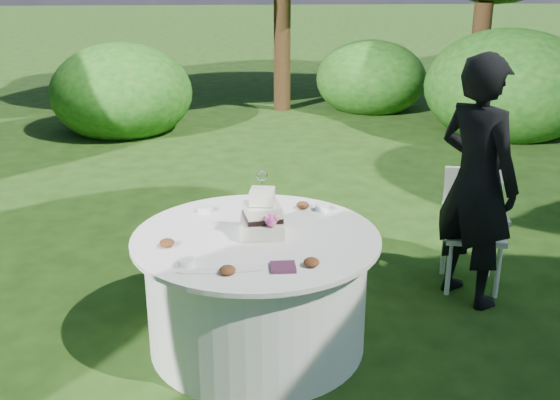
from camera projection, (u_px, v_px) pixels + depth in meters
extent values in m
plane|color=#1A350E|center=(258.00, 342.00, 4.35)|extent=(80.00, 80.00, 0.00)
cube|color=#4B203C|center=(283.00, 267.00, 3.64)|extent=(0.14, 0.14, 0.02)
ellipsoid|color=silver|center=(220.00, 270.00, 3.60)|extent=(0.48, 0.07, 0.01)
imported|color=black|center=(477.00, 182.00, 4.64)|extent=(0.71, 0.80, 1.83)
cylinder|color=white|center=(257.00, 292.00, 4.23)|extent=(1.40, 1.40, 0.74)
cylinder|color=white|center=(256.00, 237.00, 4.10)|extent=(1.56, 1.56, 0.03)
cube|color=beige|center=(262.00, 226.00, 4.09)|extent=(0.29, 0.29, 0.09)
cube|color=silver|center=(262.00, 212.00, 4.06)|extent=(0.24, 0.24, 0.09)
cube|color=silver|center=(262.00, 196.00, 4.03)|extent=(0.17, 0.17, 0.09)
cube|color=black|center=(262.00, 217.00, 4.07)|extent=(0.25, 0.25, 0.03)
sphere|color=#ED45AC|center=(271.00, 220.00, 3.96)|extent=(0.07, 0.07, 0.07)
cylinder|color=silver|center=(262.00, 185.00, 4.00)|extent=(0.01, 0.01, 0.05)
torus|color=silver|center=(262.00, 175.00, 3.98)|extent=(0.07, 0.02, 0.07)
cube|color=white|center=(473.00, 233.00, 4.98)|extent=(0.52, 0.52, 0.04)
cube|color=white|center=(472.00, 195.00, 5.09)|extent=(0.44, 0.13, 0.44)
cylinder|color=white|center=(449.00, 269.00, 4.91)|extent=(0.04, 0.04, 0.42)
cylinder|color=white|center=(498.00, 272.00, 4.87)|extent=(0.04, 0.04, 0.42)
cylinder|color=silver|center=(444.00, 250.00, 5.25)|extent=(0.04, 0.04, 0.42)
cylinder|color=white|center=(490.00, 252.00, 5.20)|extent=(0.04, 0.04, 0.42)
cube|color=white|center=(446.00, 212.00, 4.95)|extent=(0.12, 0.40, 0.04)
cube|color=white|center=(504.00, 215.00, 4.90)|extent=(0.12, 0.40, 0.04)
cylinder|color=white|center=(322.00, 208.00, 4.50)|extent=(0.10, 0.10, 0.04)
cylinder|color=white|center=(185.00, 262.00, 3.67)|extent=(0.10, 0.10, 0.04)
cylinder|color=white|center=(205.00, 209.00, 4.47)|extent=(0.10, 0.10, 0.04)
ellipsoid|color=#562D16|center=(228.00, 270.00, 3.57)|extent=(0.09, 0.09, 0.05)
ellipsoid|color=#562D16|center=(312.00, 262.00, 3.66)|extent=(0.09, 0.09, 0.05)
ellipsoid|color=#562D16|center=(303.00, 205.00, 4.53)|extent=(0.09, 0.09, 0.05)
ellipsoid|color=#562D16|center=(167.00, 243.00, 3.92)|extent=(0.09, 0.09, 0.05)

